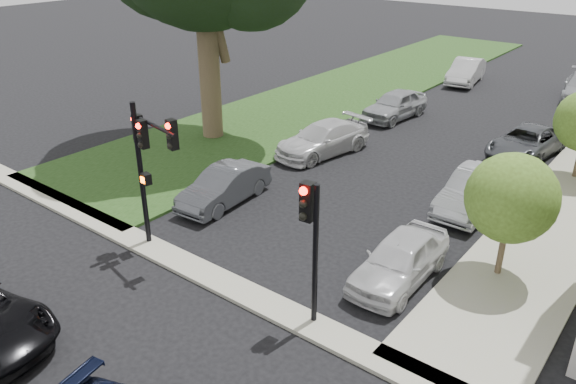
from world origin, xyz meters
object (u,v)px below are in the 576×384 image
Objects in this scene: car_parked_2 at (526,142)px; car_parked_6 at (323,139)px; small_tree_a at (511,198)px; traffic_signal_secondary at (311,228)px; car_parked_7 at (395,105)px; car_parked_1 at (475,191)px; traffic_signal_main at (147,152)px; car_parked_5 at (224,186)px; car_parked_0 at (400,259)px; car_parked_9 at (466,71)px.

car_parked_6 is at bearing -137.11° from car_parked_2.
small_tree_a is 0.96× the size of traffic_signal_secondary.
car_parked_1 is at bearing -41.91° from car_parked_7.
car_parked_1 is (0.93, 9.28, -2.12)m from traffic_signal_secondary.
traffic_signal_main is 4.71m from car_parked_5.
traffic_signal_secondary reaches higher than car_parked_0.
car_parked_1 is 0.91× the size of car_parked_6.
traffic_signal_secondary is at bearing -96.30° from car_parked_1.
car_parked_9 is at bearing 106.67° from car_parked_0.
car_parked_0 is at bearing -56.53° from car_parked_7.
car_parked_9 is at bearing 100.44° from car_parked_6.
car_parked_6 is 17.07m from car_parked_9.
car_parked_6 is at bearing 153.03° from small_tree_a.
small_tree_a reaches higher than car_parked_7.
car_parked_1 is 19.90m from car_parked_9.
car_parked_0 is 0.87× the size of car_parked_2.
traffic_signal_main is 1.15× the size of car_parked_0.
car_parked_1 is (-2.34, 3.92, -1.89)m from small_tree_a.
car_parked_7 is (-7.77, 8.23, 0.02)m from car_parked_1.
car_parked_6 is at bearing 93.04° from traffic_signal_main.
car_parked_2 is at bearing 87.32° from traffic_signal_secondary.
traffic_signal_main is at bearing -97.82° from car_parked_9.
car_parked_6 is 1.04× the size of car_parked_9.
car_parked_6 is (-6.90, 10.54, -2.15)m from traffic_signal_secondary.
car_parked_9 is (0.02, 10.11, 0.02)m from car_parked_7.
car_parked_0 is (0.97, 3.26, -2.16)m from traffic_signal_secondary.
car_parked_5 reaches higher than car_parked_2.
car_parked_9 reaches higher than car_parked_6.
car_parked_0 is at bearing 23.78° from traffic_signal_main.
car_parked_5 is 0.84× the size of car_parked_6.
traffic_signal_secondary is 9.56m from car_parked_1.
car_parked_0 is at bearing -8.83° from car_parked_5.
small_tree_a reaches higher than car_parked_0.
car_parked_9 is at bearing 114.38° from small_tree_a.
car_parked_2 is at bearing 53.63° from car_parked_5.
car_parked_9 is at bearing 85.35° from car_parked_5.
traffic_signal_main reaches higher than traffic_signal_secondary.
car_parked_0 is 6.01m from car_parked_1.
traffic_signal_secondary is 0.82× the size of car_parked_6.
car_parked_1 is at bearing -75.90° from car_parked_9.
small_tree_a is 24.50m from car_parked_9.
car_parked_9 reaches higher than car_parked_0.
car_parked_6 is at bearing -85.79° from car_parked_7.
traffic_signal_main is 0.98× the size of car_parked_6.
small_tree_a is at bearing 58.65° from traffic_signal_secondary.
traffic_signal_main is 17.67m from car_parked_7.
car_parked_2 is (7.10, 16.10, -2.73)m from traffic_signal_main.
car_parked_0 is at bearing -81.06° from car_parked_9.
car_parked_7 is (-6.84, 17.50, -2.10)m from traffic_signal_secondary.
car_parked_5 is (-7.64, -12.28, 0.02)m from car_parked_2.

